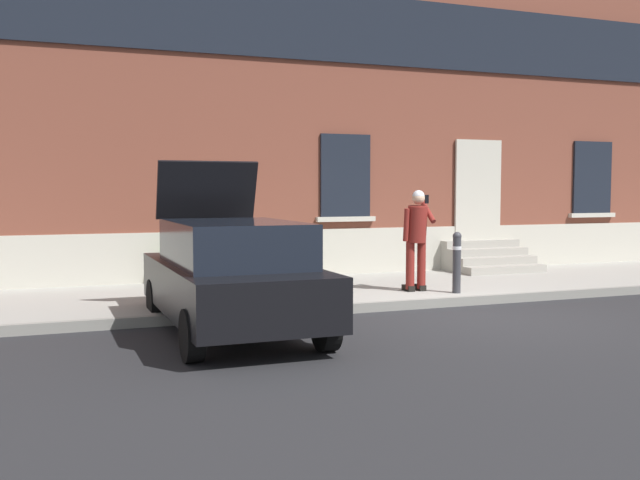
% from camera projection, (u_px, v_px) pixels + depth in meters
% --- Properties ---
extents(ground_plane, '(80.00, 80.00, 0.00)m').
position_uv_depth(ground_plane, '(470.00, 317.00, 10.89)').
color(ground_plane, '#232326').
extents(sidewalk, '(24.00, 3.60, 0.15)m').
position_uv_depth(sidewalk, '(387.00, 288.00, 13.49)').
color(sidewalk, '#99968E').
rests_on(sidewalk, ground).
extents(curb_edge, '(24.00, 0.12, 0.15)m').
position_uv_depth(curb_edge, '(438.00, 303.00, 11.76)').
color(curb_edge, gray).
rests_on(curb_edge, ground).
extents(building_facade, '(24.00, 1.52, 7.50)m').
position_uv_depth(building_facade, '(337.00, 105.00, 15.55)').
color(building_facade, brown).
rests_on(building_facade, ground).
extents(entrance_stoop, '(1.88, 1.28, 0.64)m').
position_uv_depth(entrance_stoop, '(488.00, 259.00, 15.81)').
color(entrance_stoop, '#9E998E').
rests_on(entrance_stoop, sidewalk).
extents(hatchback_car_black, '(1.81, 4.07, 2.34)m').
position_uv_depth(hatchback_car_black, '(232.00, 274.00, 9.53)').
color(hatchback_car_black, black).
rests_on(hatchback_car_black, ground).
extents(bollard_near_person, '(0.15, 0.15, 1.04)m').
position_uv_depth(bollard_near_person, '(457.00, 260.00, 12.31)').
color(bollard_near_person, '#333338').
rests_on(bollard_near_person, sidewalk).
extents(bollard_far_left, '(0.15, 0.15, 1.04)m').
position_uv_depth(bollard_far_left, '(198.00, 271.00, 10.72)').
color(bollard_far_left, '#333338').
rests_on(bollard_far_left, sidewalk).
extents(person_on_phone, '(0.51, 0.47, 1.75)m').
position_uv_depth(person_on_phone, '(417.00, 234.00, 12.48)').
color(person_on_phone, maroon).
rests_on(person_on_phone, sidewalk).
extents(planter_olive, '(0.44, 0.44, 0.86)m').
position_uv_depth(planter_olive, '(172.00, 260.00, 13.42)').
color(planter_olive, '#606B38').
rests_on(planter_olive, sidewalk).
extents(planter_cream, '(0.44, 0.44, 0.86)m').
position_uv_depth(planter_cream, '(312.00, 257.00, 14.12)').
color(planter_cream, beige).
rests_on(planter_cream, sidewalk).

